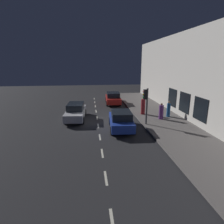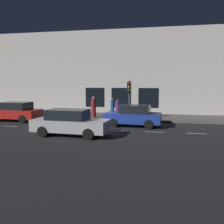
% 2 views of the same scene
% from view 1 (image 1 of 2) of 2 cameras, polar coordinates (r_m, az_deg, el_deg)
% --- Properties ---
extents(ground_plane, '(60.00, 60.00, 0.00)m').
position_cam_1_polar(ground_plane, '(17.66, -4.40, -3.22)').
color(ground_plane, '#232326').
extents(sidewalk, '(4.50, 32.00, 0.15)m').
position_cam_1_polar(sidewalk, '(18.93, 14.87, -2.20)').
color(sidewalk, '#5B5654').
rests_on(sidewalk, ground).
extents(building_facade, '(0.65, 32.00, 8.43)m').
position_cam_1_polar(building_facade, '(19.29, 22.87, 9.99)').
color(building_facade, beige).
rests_on(building_facade, ground).
extents(lane_centre_line, '(0.12, 27.20, 0.01)m').
position_cam_1_polar(lane_centre_line, '(16.71, -4.25, -4.27)').
color(lane_centre_line, beige).
rests_on(lane_centre_line, ground).
extents(traffic_light, '(0.49, 0.32, 3.21)m').
position_cam_1_polar(traffic_light, '(16.41, 10.34, 3.60)').
color(traffic_light, '#424244').
rests_on(traffic_light, sidewalk).
extents(parked_car_0, '(2.01, 4.66, 1.58)m').
position_cam_1_polar(parked_car_0, '(18.77, -11.07, 0.16)').
color(parked_car_0, '#B7B7BC').
rests_on(parked_car_0, ground).
extents(parked_car_1, '(2.12, 4.42, 1.58)m').
position_cam_1_polar(parked_car_1, '(25.37, 0.32, 4.29)').
color(parked_car_1, red).
rests_on(parked_car_1, ground).
extents(parked_car_2, '(2.11, 4.16, 1.58)m').
position_cam_1_polar(parked_car_2, '(15.68, 2.78, -2.52)').
color(parked_car_2, '#1E389E').
rests_on(parked_car_2, ground).
extents(pedestrian_0, '(0.47, 0.47, 1.56)m').
position_cam_1_polar(pedestrian_0, '(18.62, 14.85, 0.02)').
color(pedestrian_0, '#5B2D70').
rests_on(pedestrian_0, sidewalk).
extents(pedestrian_1, '(0.49, 0.49, 1.82)m').
position_cam_1_polar(pedestrian_1, '(19.95, 9.49, 1.69)').
color(pedestrian_1, maroon).
rests_on(pedestrian_1, sidewalk).
extents(pedestrian_2, '(0.46, 0.46, 1.60)m').
position_cam_1_polar(pedestrian_2, '(19.64, 16.95, 0.74)').
color(pedestrian_2, '#1E5189').
rests_on(pedestrian_2, sidewalk).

